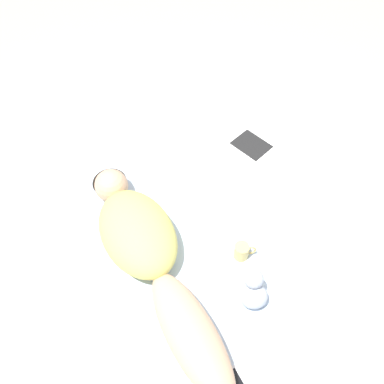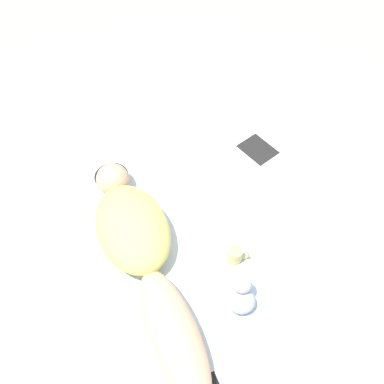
{
  "view_description": "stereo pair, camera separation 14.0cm",
  "coord_description": "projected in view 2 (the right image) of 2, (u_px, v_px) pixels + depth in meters",
  "views": [
    {
      "loc": [
        -0.07,
        -1.27,
        2.5
      ],
      "look_at": [
        0.08,
        0.19,
        0.57
      ],
      "focal_mm": 42.0,
      "sensor_mm": 36.0,
      "label": 1
    },
    {
      "loc": [
        0.07,
        -1.28,
        2.5
      ],
      "look_at": [
        0.08,
        0.19,
        0.57
      ],
      "focal_mm": 42.0,
      "sensor_mm": 36.0,
      "label": 2
    }
  ],
  "objects": [
    {
      "name": "ground_plane",
      "position": [
        178.0,
        272.0,
        2.76
      ],
      "size": [
        12.0,
        12.0,
        0.0
      ],
      "primitive_type": "plane",
      "color": "#B7A88E"
    },
    {
      "name": "bed",
      "position": [
        177.0,
        251.0,
        2.56
      ],
      "size": [
        1.72,
        2.32,
        0.52
      ],
      "color": "beige",
      "rests_on": "ground_plane"
    },
    {
      "name": "person",
      "position": [
        141.0,
        249.0,
        2.16
      ],
      "size": [
        0.7,
        1.32,
        0.22
      ],
      "rotation": [
        0.0,
        0.0,
        0.39
      ],
      "color": "tan",
      "rests_on": "bed"
    },
    {
      "name": "open_magazine",
      "position": [
        243.0,
        160.0,
        2.62
      ],
      "size": [
        0.58,
        0.55,
        0.01
      ],
      "rotation": [
        0.0,
        0.0,
        0.69
      ],
      "color": "white",
      "rests_on": "bed"
    },
    {
      "name": "coffee_mug",
      "position": [
        235.0,
        255.0,
        2.19
      ],
      "size": [
        0.11,
        0.07,
        0.09
      ],
      "color": "tan",
      "rests_on": "bed"
    },
    {
      "name": "plush_toy",
      "position": [
        241.0,
        296.0,
        2.03
      ],
      "size": [
        0.13,
        0.15,
        0.18
      ],
      "color": "#B2BCCC",
      "rests_on": "bed"
    }
  ]
}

